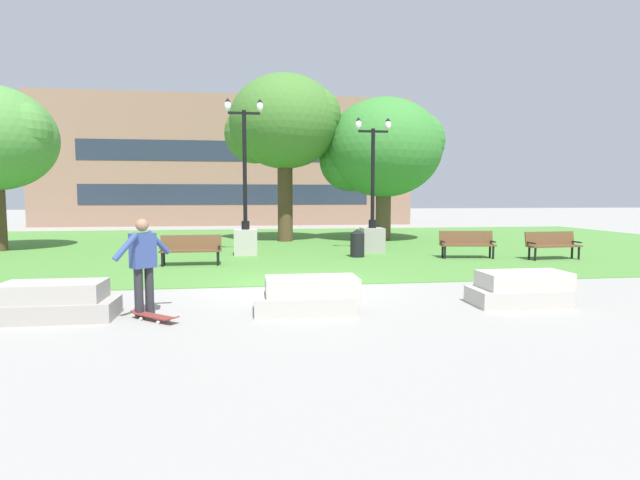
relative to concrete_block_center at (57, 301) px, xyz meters
The scene contains 16 objects.
ground_plane 4.98m from the concrete_block_center, 31.00° to the left, with size 140.00×140.00×0.00m, color gray.
grass_lawn 13.26m from the concrete_block_center, 71.28° to the left, with size 40.00×20.00×0.02m, color #4C8438.
concrete_block_center is the anchor object (origin of this frame).
concrete_block_left 4.29m from the concrete_block_center, ahead, with size 1.86×0.90×0.64m.
concrete_block_right 8.44m from the concrete_block_center, ahead, with size 1.84×0.90×0.64m.
person_skateboarder 1.58m from the concrete_block_center, ahead, with size 0.80×1.10×1.71m.
skateboard 1.71m from the concrete_block_center, 12.12° to the right, with size 0.90×0.82×0.14m.
park_bench_near_left 14.51m from the concrete_block_center, 25.37° to the left, with size 1.83×0.64×0.90m.
park_bench_near_right 6.58m from the concrete_block_center, 76.91° to the left, with size 1.81×0.56×0.90m.
park_bench_far_left 12.55m from the concrete_block_center, 33.47° to the left, with size 1.86×0.78×0.90m.
lamp_post_center 9.40m from the concrete_block_center, 70.69° to the left, with size 1.32×0.80×5.43m.
lamp_post_left 11.90m from the concrete_block_center, 49.42° to the left, with size 1.32×0.80×4.91m.
tree_near_right 15.68m from the concrete_block_center, 71.15° to the left, with size 5.21×4.97×7.54m.
tree_near_left 17.19m from the concrete_block_center, 55.94° to the left, with size 5.62×5.36×6.58m.
trash_bin 10.32m from the concrete_block_center, 48.19° to the left, with size 0.49×0.49×0.96m.
building_facade_distant 27.44m from the concrete_block_center, 86.41° to the left, with size 26.47×1.03×9.12m.
Camera 1 is at (-0.97, -11.46, 2.10)m, focal length 28.00 mm.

